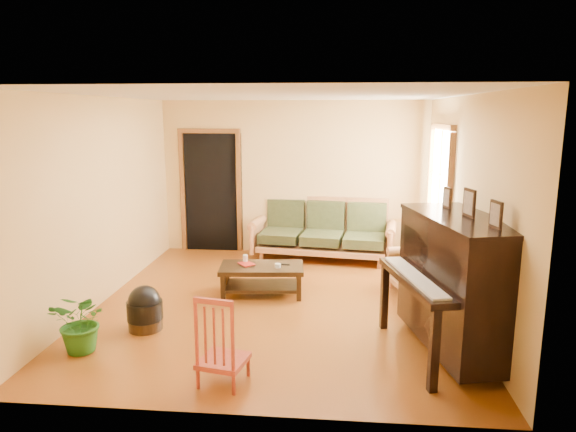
# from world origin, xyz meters

# --- Properties ---
(floor) EXTENTS (5.00, 5.00, 0.00)m
(floor) POSITION_xyz_m (0.00, 0.00, 0.00)
(floor) COLOR #66310D
(floor) RESTS_ON ground
(doorway) EXTENTS (1.08, 0.16, 2.05)m
(doorway) POSITION_xyz_m (-1.45, 2.48, 1.02)
(doorway) COLOR black
(doorway) RESTS_ON floor
(window) EXTENTS (0.12, 1.36, 1.46)m
(window) POSITION_xyz_m (2.21, 1.30, 1.50)
(window) COLOR white
(window) RESTS_ON right_wall
(sofa) EXTENTS (2.41, 1.27, 0.99)m
(sofa) POSITION_xyz_m (0.51, 2.08, 0.49)
(sofa) COLOR #A5673C
(sofa) RESTS_ON floor
(coffee_table) EXTENTS (1.15, 0.70, 0.40)m
(coffee_table) POSITION_xyz_m (-0.25, 0.30, 0.20)
(coffee_table) COLOR black
(coffee_table) RESTS_ON floor
(armchair) EXTENTS (0.98, 1.01, 0.84)m
(armchair) POSITION_xyz_m (1.85, 0.49, 0.42)
(armchair) COLOR #A5673C
(armchair) RESTS_ON floor
(piano) EXTENTS (1.27, 1.76, 1.41)m
(piano) POSITION_xyz_m (1.94, -1.21, 0.70)
(piano) COLOR black
(piano) RESTS_ON floor
(footstool) EXTENTS (0.48, 0.48, 0.38)m
(footstool) POSITION_xyz_m (-1.39, -0.94, 0.19)
(footstool) COLOR black
(footstool) RESTS_ON floor
(red_chair) EXTENTS (0.48, 0.51, 0.85)m
(red_chair) POSITION_xyz_m (-0.27, -2.00, 0.43)
(red_chair) COLOR maroon
(red_chair) RESTS_ON floor
(leaning_frame) EXTENTS (0.51, 0.23, 0.66)m
(leaning_frame) POSITION_xyz_m (1.83, 2.42, 0.33)
(leaning_frame) COLOR #BE893F
(leaning_frame) RESTS_ON floor
(ceramic_crock) EXTENTS (0.24, 0.24, 0.24)m
(ceramic_crock) POSITION_xyz_m (2.11, 2.22, 0.12)
(ceramic_crock) COLOR #3651A4
(ceramic_crock) RESTS_ON floor
(potted_plant) EXTENTS (0.63, 0.57, 0.64)m
(potted_plant) POSITION_xyz_m (-1.82, -1.53, 0.32)
(potted_plant) COLOR #23611B
(potted_plant) RESTS_ON floor
(book) EXTENTS (0.26, 0.27, 0.02)m
(book) POSITION_xyz_m (-0.52, 0.26, 0.41)
(book) COLOR maroon
(book) RESTS_ON coffee_table
(candle) EXTENTS (0.08, 0.08, 0.11)m
(candle) POSITION_xyz_m (-0.49, 0.41, 0.46)
(candle) COLOR silver
(candle) RESTS_ON coffee_table
(glass_jar) EXTENTS (0.10, 0.10, 0.05)m
(glass_jar) POSITION_xyz_m (-0.02, 0.23, 0.43)
(glass_jar) COLOR white
(glass_jar) RESTS_ON coffee_table
(remote) EXTENTS (0.15, 0.05, 0.01)m
(remote) POSITION_xyz_m (0.05, 0.36, 0.41)
(remote) COLOR black
(remote) RESTS_ON coffee_table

